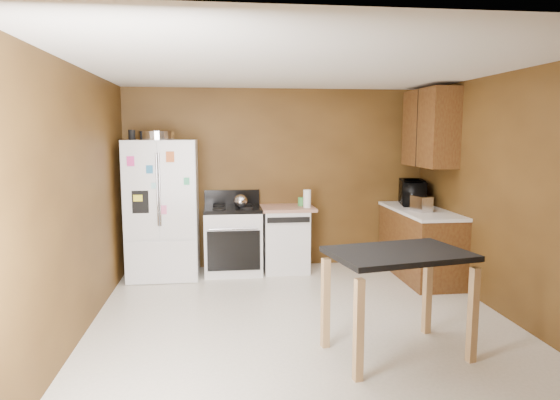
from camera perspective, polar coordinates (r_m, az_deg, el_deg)
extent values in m
plane|color=silver|center=(5.15, 2.63, -13.85)|extent=(4.50, 4.50, 0.00)
plane|color=white|center=(4.83, 2.82, 14.95)|extent=(4.50, 4.50, 0.00)
plane|color=brown|center=(7.05, -0.34, 2.47)|extent=(4.20, 0.00, 4.20)
plane|color=brown|center=(2.67, 10.84, -6.23)|extent=(4.20, 0.00, 4.20)
plane|color=brown|center=(4.94, -22.07, -0.31)|extent=(0.00, 4.50, 4.50)
plane|color=brown|center=(5.58, 24.51, 0.42)|extent=(0.00, 4.50, 4.50)
cylinder|color=silver|center=(6.62, -13.91, 7.17)|extent=(0.44, 0.44, 0.11)
cylinder|color=black|center=(6.57, -16.58, 7.15)|extent=(0.09, 0.09, 0.13)
sphere|color=silver|center=(6.63, -4.53, -0.14)|extent=(0.18, 0.18, 0.18)
cylinder|color=white|center=(6.71, 3.11, 0.15)|extent=(0.12, 0.12, 0.24)
cylinder|color=green|center=(6.89, 2.51, -0.18)|extent=(0.14, 0.14, 0.12)
cube|color=silver|center=(6.58, 15.87, -0.41)|extent=(0.22, 0.29, 0.19)
imported|color=black|center=(7.15, 14.88, 0.73)|extent=(0.50, 0.64, 0.31)
cube|color=white|center=(6.71, -13.22, -1.00)|extent=(0.90, 0.75, 1.80)
cube|color=white|center=(6.32, -15.71, 0.96)|extent=(0.43, 0.02, 1.20)
cube|color=white|center=(6.27, -11.64, 1.03)|extent=(0.43, 0.02, 1.20)
cube|color=white|center=(6.46, -13.43, -6.96)|extent=(0.88, 0.02, 0.54)
cube|color=black|center=(6.33, -15.67, -0.22)|extent=(0.20, 0.01, 0.28)
cylinder|color=silver|center=(6.27, -13.85, 1.15)|extent=(0.02, 0.02, 0.90)
cylinder|color=silver|center=(6.26, -13.58, 1.15)|extent=(0.02, 0.02, 0.90)
cube|color=#F73A9D|center=(6.29, -16.72, 4.27)|extent=(0.09, 0.00, 0.12)
cube|color=teal|center=(6.26, -14.70, 3.41)|extent=(0.08, 0.00, 0.10)
cube|color=orange|center=(6.22, -12.45, 4.84)|extent=(0.10, 0.00, 0.13)
cube|color=#48C98C|center=(6.23, -10.63, 2.12)|extent=(0.07, 0.00, 0.09)
cube|color=yellow|center=(6.31, -15.94, 0.21)|extent=(0.11, 0.00, 0.08)
cube|color=pink|center=(6.29, -13.19, -1.10)|extent=(0.08, 0.00, 0.11)
cube|color=#A5F3F8|center=(6.27, -14.18, 1.60)|extent=(0.07, 0.00, 0.07)
cube|color=white|center=(6.81, -5.39, -4.78)|extent=(0.76, 0.65, 0.85)
cube|color=black|center=(6.72, -5.44, -1.03)|extent=(0.76, 0.65, 0.05)
cube|color=black|center=(6.99, -5.52, 0.34)|extent=(0.76, 0.06, 0.20)
cube|color=black|center=(6.49, -5.31, -5.80)|extent=(0.68, 0.02, 0.52)
cylinder|color=silver|center=(6.42, -5.34, -3.30)|extent=(0.62, 0.02, 0.02)
cylinder|color=black|center=(6.88, -6.98, -0.61)|extent=(0.17, 0.17, 0.02)
cylinder|color=black|center=(6.88, -3.98, -0.56)|extent=(0.17, 0.17, 0.02)
cylinder|color=black|center=(6.56, -6.98, -1.00)|extent=(0.17, 0.17, 0.02)
cylinder|color=black|center=(6.57, -3.84, -0.95)|extent=(0.17, 0.17, 0.02)
cube|color=white|center=(6.89, 0.62, -4.60)|extent=(0.60, 0.60, 0.85)
cube|color=black|center=(6.52, 0.98, -2.30)|extent=(0.56, 0.02, 0.07)
cube|color=#A8745D|center=(6.81, 0.63, -0.93)|extent=(0.78, 0.62, 0.04)
cube|color=brown|center=(6.85, 15.65, -4.90)|extent=(0.60, 1.55, 0.86)
cube|color=white|center=(6.77, 15.79, -1.18)|extent=(0.63, 1.58, 0.04)
cube|color=brown|center=(6.84, 16.76, 7.87)|extent=(0.35, 1.05, 1.00)
cube|color=black|center=(6.77, 15.37, 7.93)|extent=(0.01, 0.01, 1.00)
cube|color=black|center=(4.31, 13.39, -5.99)|extent=(1.24, 0.95, 0.05)
cube|color=tan|center=(4.49, 5.22, -11.66)|extent=(0.08, 0.08, 0.80)
cube|color=tan|center=(4.98, 16.49, -10.02)|extent=(0.08, 0.08, 0.80)
cube|color=tan|center=(3.95, 8.97, -14.49)|extent=(0.08, 0.08, 0.80)
cube|color=tan|center=(4.49, 21.18, -12.16)|extent=(0.08, 0.08, 0.80)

